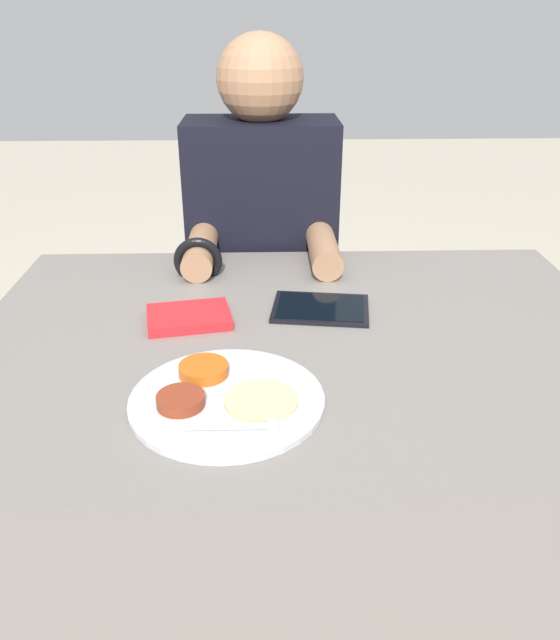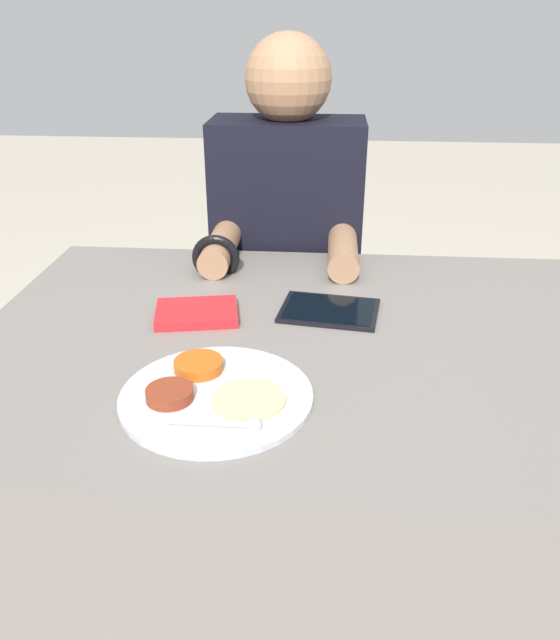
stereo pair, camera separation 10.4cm
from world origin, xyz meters
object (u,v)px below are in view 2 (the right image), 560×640
Objects in this scene: tablet_device at (329,310)px; person_diner at (287,288)px; thali_tray at (213,394)px; red_notebook at (197,314)px.

person_diner is at bearing 104.32° from tablet_device.
thali_tray reaches higher than tablet_device.
red_notebook is 0.84× the size of tablet_device.
red_notebook is 0.26m from tablet_device.
tablet_device is at bearing 61.10° from thali_tray.
person_diner is (0.14, 0.50, -0.16)m from red_notebook.
tablet_device is at bearing -75.68° from person_diner.
red_notebook is (-0.08, 0.28, 0.00)m from thali_tray.
thali_tray reaches higher than red_notebook.
thali_tray is 0.24× the size of person_diner.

